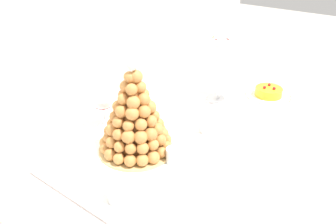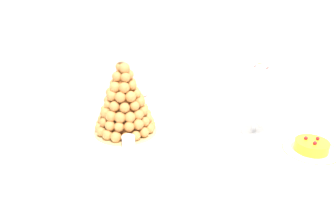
% 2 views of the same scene
% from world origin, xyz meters
% --- Properties ---
extents(buffet_table, '(1.32, 0.84, 0.75)m').
position_xyz_m(buffet_table, '(0.00, 0.00, 0.63)').
color(buffet_table, brown).
rests_on(buffet_table, ground_plane).
extents(serving_tray, '(0.63, 0.43, 0.02)m').
position_xyz_m(serving_tray, '(-0.18, 0.04, 0.75)').
color(serving_tray, white).
rests_on(serving_tray, buffet_table).
extents(croquembouche, '(0.26, 0.26, 0.33)m').
position_xyz_m(croquembouche, '(-0.20, 0.07, 0.89)').
color(croquembouche, tan).
rests_on(croquembouche, serving_tray).
extents(dessert_cup_left, '(0.06, 0.06, 0.05)m').
position_xyz_m(dessert_cup_left, '(-0.41, -0.06, 0.78)').
color(dessert_cup_left, silver).
rests_on(dessert_cup_left, serving_tray).
extents(dessert_cup_mid_left, '(0.05, 0.05, 0.05)m').
position_xyz_m(dessert_cup_mid_left, '(-0.17, -0.08, 0.78)').
color(dessert_cup_mid_left, silver).
rests_on(dessert_cup_mid_left, serving_tray).
extents(dessert_cup_centre, '(0.06, 0.06, 0.06)m').
position_xyz_m(dessert_cup_centre, '(0.06, -0.07, 0.78)').
color(dessert_cup_centre, silver).
rests_on(dessert_cup_centre, serving_tray).
extents(macaron_goblet, '(0.14, 0.14, 0.29)m').
position_xyz_m(macaron_goblet, '(0.34, 0.05, 0.92)').
color(macaron_goblet, white).
rests_on(macaron_goblet, buffet_table).
extents(fruit_tart_plate, '(0.21, 0.21, 0.06)m').
position_xyz_m(fruit_tart_plate, '(0.51, -0.12, 0.76)').
color(fruit_tart_plate, white).
rests_on(fruit_tart_plate, buffet_table).
extents(wine_glass, '(0.08, 0.08, 0.16)m').
position_xyz_m(wine_glass, '(-0.14, 0.29, 0.86)').
color(wine_glass, silver).
rests_on(wine_glass, buffet_table).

